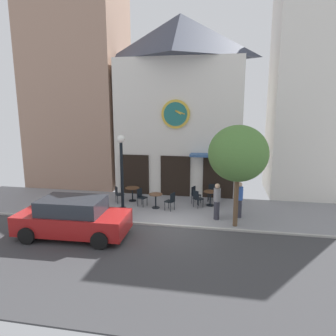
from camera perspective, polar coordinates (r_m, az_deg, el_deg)
ground_plane at (r=12.49m, az=0.56°, el=-12.49°), size 24.06×11.15×0.13m
clock_building at (r=18.47m, az=2.20°, el=12.12°), size 7.22×4.31×10.15m
neighbor_building_left at (r=21.43m, az=-16.59°, el=18.78°), size 5.81×4.41×15.93m
neighbor_building_right at (r=19.44m, az=26.58°, el=12.18°), size 5.24×3.81×11.41m
street_lamp at (r=14.29m, az=-8.58°, el=-1.33°), size 0.36×0.36×3.78m
street_tree at (r=12.89m, az=12.92°, el=2.58°), size 2.46×2.22×4.31m
cafe_table_rightmost at (r=16.69m, az=-6.65°, el=-4.30°), size 0.76×0.76×0.74m
cafe_table_center_right at (r=15.47m, az=-2.31°, el=-5.62°), size 0.70×0.70×0.73m
cafe_table_near_curb at (r=15.95m, az=7.90°, el=-5.09°), size 0.70×0.70×0.76m
cafe_chair_mid_row at (r=15.57m, az=5.44°, el=-5.49°), size 0.57×0.57×0.90m
cafe_chair_by_entrance at (r=16.47m, az=-9.25°, el=-4.64°), size 0.56×0.56×0.90m
cafe_chair_under_awning at (r=15.84m, az=-5.04°, el=-5.18°), size 0.52×0.52×0.90m
cafe_chair_near_lamp at (r=15.09m, az=0.56°, el=-5.98°), size 0.53×0.53×0.90m
cafe_chair_facing_wall at (r=16.26m, az=5.04°, el=-4.75°), size 0.53×0.53×0.90m
cafe_chair_curbside at (r=16.79m, az=8.15°, el=-4.30°), size 0.43×0.43×0.90m
pedestrian_blue at (r=14.45m, az=13.11°, el=-5.70°), size 0.42×0.42×1.67m
pedestrian_grey at (r=14.01m, az=9.09°, el=-6.08°), size 0.40×0.40×1.67m
parked_car_red at (r=12.67m, az=-17.26°, el=-8.85°), size 4.35×2.12×1.55m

